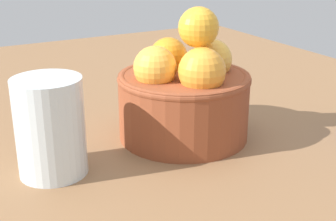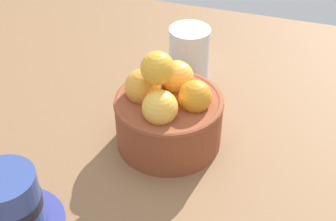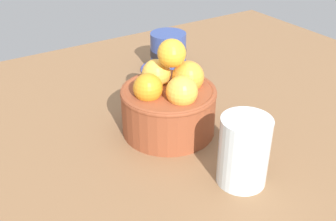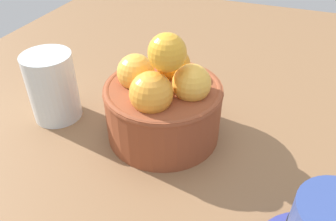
{
  "view_description": "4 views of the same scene",
  "coord_description": "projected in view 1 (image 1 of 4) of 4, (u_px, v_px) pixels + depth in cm",
  "views": [
    {
      "loc": [
        42.34,
        -25.26,
        21.54
      ],
      "look_at": [
        -1.12,
        -1.37,
        2.92
      ],
      "focal_mm": 50.69,
      "sensor_mm": 36.0,
      "label": 1
    },
    {
      "loc": [
        -15.09,
        46.67,
        43.82
      ],
      "look_at": [
        0.46,
        -1.08,
        4.45
      ],
      "focal_mm": 50.27,
      "sensor_mm": 36.0,
      "label": 2
    },
    {
      "loc": [
        -28.99,
        -45.6,
        35.04
      ],
      "look_at": [
        -1.42,
        -2.08,
        5.06
      ],
      "focal_mm": 43.59,
      "sensor_mm": 36.0,
      "label": 3
    },
    {
      "loc": [
        31.32,
        12.56,
        28.42
      ],
      "look_at": [
        -0.77,
        0.34,
        3.24
      ],
      "focal_mm": 35.63,
      "sensor_mm": 36.0,
      "label": 4
    }
  ],
  "objects": [
    {
      "name": "terracotta_bowl",
      "position": [
        185.0,
        93.0,
        0.52
      ],
      "size": [
        14.53,
        14.53,
        14.55
      ],
      "color": "brown",
      "rests_on": "ground_plane"
    },
    {
      "name": "water_glass",
      "position": [
        50.0,
        127.0,
        0.44
      ],
      "size": [
        6.48,
        6.48,
        9.39
      ],
      "primitive_type": "cylinder",
      "color": "silver",
      "rests_on": "ground_plane"
    },
    {
      "name": "ground_plane",
      "position": [
        183.0,
        152.0,
        0.54
      ],
      "size": [
        112.63,
        84.67,
        4.15
      ],
      "primitive_type": "cube",
      "color": "brown"
    }
  ]
}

